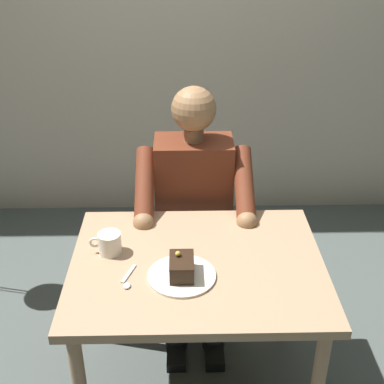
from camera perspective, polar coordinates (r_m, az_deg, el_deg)
The scene contains 7 objects.
dining_table at distance 2.04m, azimuth 0.56°, elevation -9.72°, with size 0.96×0.76×0.71m.
chair at distance 2.66m, azimuth 0.12°, elevation -2.81°, with size 0.42×0.42×0.90m.
seated_person at distance 2.44m, azimuth 0.22°, elevation -2.22°, with size 0.53×0.58×1.21m.
dessert_plate at distance 1.92m, azimuth -1.13°, elevation -9.17°, with size 0.25×0.25×0.01m, color silver.
cake_slice at distance 1.89m, azimuth -1.14°, elevation -8.20°, with size 0.09×0.13×0.09m.
coffee_cup at distance 2.04m, azimuth -9.06°, elevation -5.53°, with size 0.12×0.09×0.09m.
dessert_spoon at distance 1.91m, azimuth -7.06°, elevation -9.57°, with size 0.05×0.14×0.01m.
Camera 1 is at (0.05, 1.60, 1.89)m, focal length 48.60 mm.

